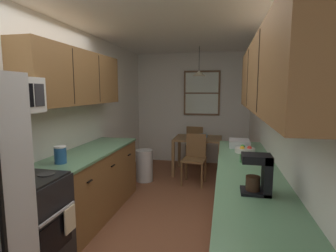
{
  "coord_description": "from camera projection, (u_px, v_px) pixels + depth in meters",
  "views": [
    {
      "loc": [
        0.74,
        -2.55,
        1.69
      ],
      "look_at": [
        -0.06,
        1.21,
        1.18
      ],
      "focal_mm": 28.32,
      "sensor_mm": 36.0,
      "label": 1
    }
  ],
  "objects": [
    {
      "name": "storage_canister",
      "position": [
        60.0,
        155.0,
        2.89
      ],
      "size": [
        0.13,
        0.13,
        0.19
      ],
      "color": "#265999",
      "rests_on": "counter_left"
    },
    {
      "name": "ground_plane",
      "position": [
        169.0,
        209.0,
        3.82
      ],
      "size": [
        12.0,
        12.0,
        0.0
      ],
      "primitive_type": "plane",
      "color": "brown"
    },
    {
      "name": "upper_cabinets_left",
      "position": [
        76.0,
        78.0,
        3.41
      ],
      "size": [
        0.33,
        1.98,
        0.69
      ],
      "color": "brown"
    },
    {
      "name": "counter_right",
      "position": [
        248.0,
        215.0,
        2.65
      ],
      "size": [
        0.64,
        3.21,
        0.9
      ],
      "color": "brown",
      "rests_on": "ground"
    },
    {
      "name": "dish_rack",
      "position": [
        239.0,
        143.0,
        3.75
      ],
      "size": [
        0.28,
        0.34,
        0.1
      ],
      "primitive_type": "cube",
      "color": "silver",
      "rests_on": "counter_right"
    },
    {
      "name": "dining_chair_far",
      "position": [
        196.0,
        143.0,
        6.01
      ],
      "size": [
        0.45,
        0.45,
        0.9
      ],
      "color": "brown",
      "rests_on": "ground"
    },
    {
      "name": "wall_back",
      "position": [
        192.0,
        109.0,
        6.22
      ],
      "size": [
        4.4,
        0.1,
        2.55
      ],
      "primitive_type": "cube",
      "color": "white",
      "rests_on": "ground"
    },
    {
      "name": "table_serving_bowl",
      "position": [
        203.0,
        136.0,
        5.43
      ],
      "size": [
        0.2,
        0.2,
        0.06
      ],
      "primitive_type": "cylinder",
      "color": "#4C7299",
      "rests_on": "dining_table"
    },
    {
      "name": "upper_cabinets_right",
      "position": [
        271.0,
        75.0,
        2.39
      ],
      "size": [
        0.33,
        2.89,
        0.66
      ],
      "color": "brown"
    },
    {
      "name": "mug_by_coffeemaker",
      "position": [
        244.0,
        158.0,
        2.94
      ],
      "size": [
        0.12,
        0.08,
        0.09
      ],
      "color": "#3F7F4C",
      "rests_on": "counter_right"
    },
    {
      "name": "wall_right",
      "position": [
        273.0,
        123.0,
        3.37
      ],
      "size": [
        0.1,
        9.0,
        2.55
      ],
      "primitive_type": "cube",
      "color": "white",
      "rests_on": "ground"
    },
    {
      "name": "trash_bin",
      "position": [
        144.0,
        165.0,
        4.98
      ],
      "size": [
        0.31,
        0.31,
        0.59
      ],
      "primitive_type": "cylinder",
      "color": "silver",
      "rests_on": "ground"
    },
    {
      "name": "microwave_over_range",
      "position": [
        4.0,
        95.0,
        2.26
      ],
      "size": [
        0.39,
        0.6,
        0.32
      ],
      "color": "white"
    },
    {
      "name": "wall_left",
      "position": [
        80.0,
        119.0,
        3.93
      ],
      "size": [
        0.1,
        9.0,
        2.55
      ],
      "primitive_type": "cube",
      "color": "white",
      "rests_on": "ground"
    },
    {
      "name": "ceiling_slab",
      "position": [
        169.0,
        22.0,
        3.48
      ],
      "size": [
        4.4,
        9.0,
        0.08
      ],
      "primitive_type": "cube",
      "color": "white"
    },
    {
      "name": "pendant_light",
      "position": [
        199.0,
        73.0,
        5.21
      ],
      "size": [
        0.26,
        0.26,
        0.57
      ],
      "color": "black"
    },
    {
      "name": "stove_range",
      "position": [
        25.0,
        226.0,
        2.39
      ],
      "size": [
        0.66,
        0.62,
        1.1
      ],
      "color": "black",
      "rests_on": "ground"
    },
    {
      "name": "counter_left",
      "position": [
        92.0,
        182.0,
        3.62
      ],
      "size": [
        0.64,
        1.9,
        0.9
      ],
      "color": "brown",
      "rests_on": "ground"
    },
    {
      "name": "dish_towel",
      "position": [
        70.0,
        219.0,
        2.46
      ],
      "size": [
        0.02,
        0.16,
        0.24
      ],
      "primitive_type": "cube",
      "color": "beige"
    },
    {
      "name": "fruit_bowl",
      "position": [
        245.0,
        150.0,
        3.4
      ],
      "size": [
        0.25,
        0.25,
        0.09
      ],
      "color": "silver",
      "rests_on": "counter_right"
    },
    {
      "name": "coffee_maker",
      "position": [
        260.0,
        173.0,
        2.03
      ],
      "size": [
        0.22,
        0.18,
        0.31
      ],
      "color": "black",
      "rests_on": "counter_right"
    },
    {
      "name": "dining_chair_near",
      "position": [
        195.0,
        156.0,
        4.84
      ],
      "size": [
        0.44,
        0.44,
        0.9
      ],
      "color": "brown",
      "rests_on": "ground"
    },
    {
      "name": "back_window",
      "position": [
        202.0,
        93.0,
        6.06
      ],
      "size": [
        0.82,
        0.05,
        1.01
      ],
      "color": "brown"
    },
    {
      "name": "dining_table",
      "position": [
        198.0,
        143.0,
        5.4
      ],
      "size": [
        0.95,
        0.77,
        0.74
      ],
      "color": "brown",
      "rests_on": "ground"
    }
  ]
}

